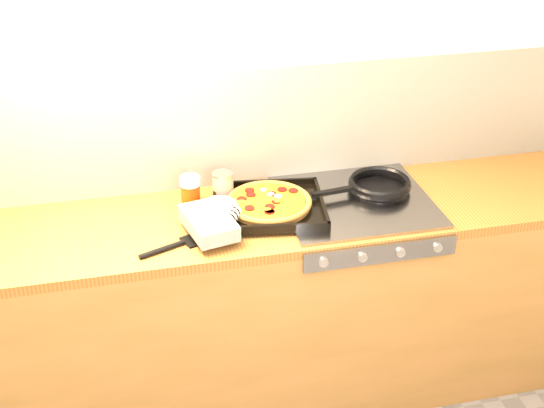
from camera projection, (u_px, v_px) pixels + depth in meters
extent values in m
plane|color=beige|center=(230.00, 104.00, 3.06)|extent=(3.20, 0.00, 3.20)
cube|color=silver|center=(231.00, 128.00, 3.09)|extent=(3.20, 0.02, 0.50)
cube|color=#936238|center=(248.00, 312.00, 3.20)|extent=(3.20, 0.60, 0.86)
cube|color=brown|center=(246.00, 220.00, 2.98)|extent=(3.20, 0.60, 0.04)
cube|color=gray|center=(380.00, 252.00, 2.83)|extent=(0.60, 0.03, 0.08)
cylinder|color=#A5A5AA|center=(323.00, 262.00, 2.77)|extent=(0.04, 0.02, 0.04)
cylinder|color=#A5A5AA|center=(362.00, 257.00, 2.80)|extent=(0.04, 0.02, 0.04)
cylinder|color=#A5A5AA|center=(400.00, 252.00, 2.83)|extent=(0.04, 0.02, 0.04)
cylinder|color=#A5A5AA|center=(438.00, 247.00, 2.86)|extent=(0.04, 0.02, 0.04)
cube|color=gray|center=(355.00, 202.00, 3.06)|extent=(0.60, 0.56, 0.02)
cube|color=black|center=(269.00, 208.00, 2.98)|extent=(0.48, 0.43, 0.01)
cube|color=black|center=(265.00, 183.00, 3.13)|extent=(0.43, 0.07, 0.02)
cube|color=black|center=(273.00, 228.00, 2.81)|extent=(0.43, 0.07, 0.02)
cube|color=black|center=(322.00, 201.00, 2.99)|extent=(0.06, 0.38, 0.02)
cube|color=black|center=(215.00, 206.00, 2.95)|extent=(0.06, 0.38, 0.02)
cylinder|color=#B07933|center=(269.00, 204.00, 2.97)|extent=(0.37, 0.37, 0.02)
torus|color=#B07933|center=(269.00, 202.00, 2.97)|extent=(0.38, 0.38, 0.03)
cylinder|color=orange|center=(269.00, 201.00, 2.96)|extent=(0.32, 0.32, 0.01)
cylinder|color=maroon|center=(277.00, 201.00, 2.95)|extent=(0.04, 0.04, 0.01)
cylinder|color=maroon|center=(250.00, 190.00, 3.03)|extent=(0.04, 0.04, 0.01)
cylinder|color=maroon|center=(269.00, 212.00, 2.88)|extent=(0.04, 0.04, 0.01)
cylinder|color=maroon|center=(242.00, 199.00, 2.96)|extent=(0.04, 0.04, 0.01)
cylinder|color=maroon|center=(282.00, 189.00, 3.03)|extent=(0.04, 0.04, 0.01)
cylinder|color=maroon|center=(271.00, 194.00, 3.00)|extent=(0.04, 0.04, 0.01)
cylinder|color=maroon|center=(250.00, 208.00, 2.90)|extent=(0.04, 0.04, 0.01)
cylinder|color=maroon|center=(293.00, 191.00, 3.03)|extent=(0.04, 0.04, 0.01)
cylinder|color=maroon|center=(270.00, 211.00, 2.88)|extent=(0.04, 0.04, 0.01)
cylinder|color=maroon|center=(270.00, 206.00, 2.91)|extent=(0.04, 0.04, 0.01)
cylinder|color=maroon|center=(251.00, 195.00, 3.00)|extent=(0.04, 0.04, 0.01)
ellipsoid|color=orange|center=(248.00, 202.00, 2.94)|extent=(0.04, 0.03, 0.01)
ellipsoid|color=orange|center=(241.00, 202.00, 2.94)|extent=(0.04, 0.03, 0.01)
ellipsoid|color=orange|center=(265.00, 193.00, 3.00)|extent=(0.04, 0.03, 0.01)
ellipsoid|color=orange|center=(263.00, 188.00, 3.04)|extent=(0.04, 0.03, 0.01)
ellipsoid|color=orange|center=(267.00, 209.00, 2.89)|extent=(0.04, 0.03, 0.01)
ellipsoid|color=orange|center=(279.00, 201.00, 2.95)|extent=(0.04, 0.03, 0.01)
ellipsoid|color=orange|center=(275.00, 199.00, 2.96)|extent=(0.04, 0.03, 0.01)
ellipsoid|color=orange|center=(249.00, 204.00, 2.93)|extent=(0.04, 0.03, 0.01)
ellipsoid|color=orange|center=(269.00, 190.00, 3.03)|extent=(0.04, 0.03, 0.01)
ellipsoid|color=silver|center=(264.00, 189.00, 3.03)|extent=(0.04, 0.04, 0.01)
ellipsoid|color=silver|center=(271.00, 194.00, 3.00)|extent=(0.04, 0.04, 0.01)
ellipsoid|color=silver|center=(278.00, 196.00, 2.99)|extent=(0.04, 0.04, 0.01)
cube|color=black|center=(209.00, 223.00, 2.81)|extent=(0.20, 0.29, 0.06)
ellipsoid|color=black|center=(219.00, 207.00, 2.91)|extent=(0.17, 0.17, 0.06)
cylinder|color=black|center=(230.00, 217.00, 2.84)|extent=(0.11, 0.12, 0.06)
cylinder|color=black|center=(379.00, 189.00, 3.12)|extent=(0.27, 0.27, 0.01)
torus|color=black|center=(380.00, 184.00, 3.11)|extent=(0.29, 0.29, 0.03)
cube|color=black|center=(334.00, 191.00, 3.04)|extent=(0.19, 0.05, 0.02)
cylinder|color=#A60E0D|center=(223.00, 187.00, 3.05)|extent=(0.09, 0.09, 0.11)
cylinder|color=#B2B2B7|center=(223.00, 174.00, 3.02)|extent=(0.10, 0.10, 0.01)
cylinder|color=#B2B2B7|center=(223.00, 199.00, 3.08)|extent=(0.10, 0.10, 0.01)
cylinder|color=#C7380B|center=(191.00, 196.00, 3.01)|extent=(0.09, 0.09, 0.10)
cylinder|color=silver|center=(190.00, 181.00, 2.97)|extent=(0.09, 0.09, 0.03)
cylinder|color=#AA8848|center=(229.00, 192.00, 3.12)|extent=(0.24, 0.12, 0.02)
ellipsoid|color=#AA8848|center=(257.00, 183.00, 3.19)|extent=(0.07, 0.06, 0.02)
cube|color=black|center=(196.00, 239.00, 2.81)|extent=(0.12, 0.12, 0.01)
cylinder|color=black|center=(162.00, 250.00, 2.73)|extent=(0.17, 0.09, 0.02)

